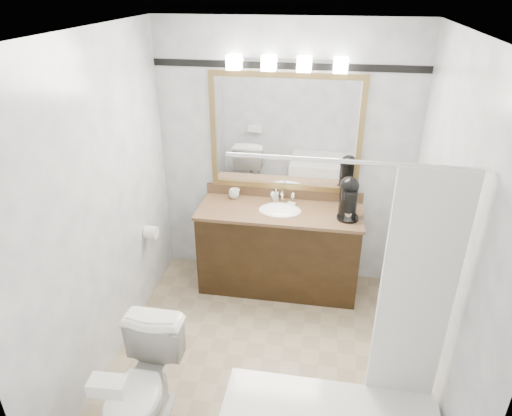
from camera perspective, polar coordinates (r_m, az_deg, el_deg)
name	(u,v)px	position (r m, az deg, el deg)	size (l,w,h in m)	color
room	(264,224)	(3.16, 0.98, -2.05)	(2.42, 2.62, 2.52)	#9C896A
vanity	(279,247)	(4.44, 2.89, -4.91)	(1.53, 0.58, 0.97)	black
mirror	(285,134)	(4.23, 3.66, 9.27)	(1.40, 0.04, 1.10)	olive
vanity_light_bar	(287,63)	(4.03, 3.84, 17.64)	(1.02, 0.14, 0.12)	silver
accent_stripe	(287,66)	(4.10, 3.93, 17.32)	(2.40, 0.01, 0.06)	black
tp_roll	(151,232)	(4.27, -13.00, -2.98)	(0.12, 0.12, 0.11)	white
toilet	(141,390)	(3.28, -14.13, -21.18)	(0.42, 0.74, 0.75)	white
tissue_box	(108,386)	(2.78, -18.01, -20.38)	(0.20, 0.11, 0.08)	white
coffee_maker	(349,197)	(4.12, 11.51, 1.41)	(0.19, 0.25, 0.38)	black
cup_left	(234,194)	(4.45, -2.77, 1.74)	(0.10, 0.10, 0.08)	white
cup_right	(235,193)	(4.45, -2.66, 1.83)	(0.10, 0.10, 0.09)	white
soap_bottle_a	(276,195)	(4.40, 2.49, 1.69)	(0.05, 0.05, 0.11)	white
soap_bar	(291,204)	(4.33, 4.45, 0.52)	(0.07, 0.05, 0.02)	beige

